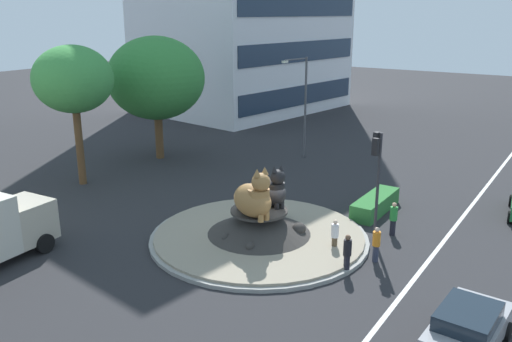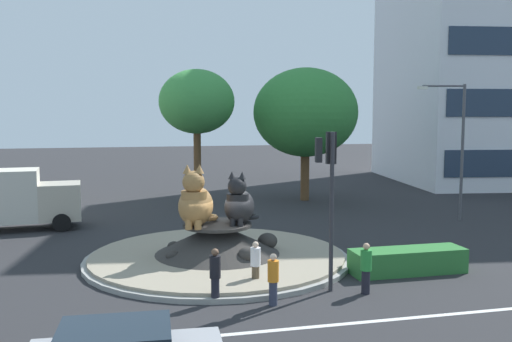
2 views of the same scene
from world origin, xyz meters
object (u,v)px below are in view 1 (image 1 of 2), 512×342
(cat_statue_tabby, at_px, (254,198))
(second_tree_near_tower, at_px, (156,78))
(pedestrian_white_shirt, at_px, (335,235))
(pedestrian_orange_shirt, at_px, (376,243))
(pedestrian_black_shirt, at_px, (347,253))
(cat_statue_black, at_px, (272,190))
(streetlight_arm, at_px, (303,100))
(sedan_on_far_lane, at_px, (468,327))
(broadleaf_tree_behind_island, at_px, (73,80))
(traffic_light_mast, at_px, (377,163))
(pedestrian_green_shirt, at_px, (393,218))

(cat_statue_tabby, bearing_deg, second_tree_near_tower, 162.30)
(pedestrian_white_shirt, bearing_deg, pedestrian_orange_shirt, 57.46)
(cat_statue_tabby, relative_size, pedestrian_orange_shirt, 1.57)
(pedestrian_orange_shirt, distance_m, pedestrian_white_shirt, 1.94)
(pedestrian_black_shirt, bearing_deg, second_tree_near_tower, -64.56)
(cat_statue_black, relative_size, pedestrian_black_shirt, 1.24)
(streetlight_arm, bearing_deg, second_tree_near_tower, -45.54)
(pedestrian_black_shirt, distance_m, sedan_on_far_lane, 6.12)
(cat_statue_black, height_order, pedestrian_orange_shirt, cat_statue_black)
(cat_statue_tabby, distance_m, broadleaf_tree_behind_island, 15.15)
(cat_statue_tabby, height_order, sedan_on_far_lane, cat_statue_tabby)
(cat_statue_tabby, distance_m, sedan_on_far_lane, 10.60)
(traffic_light_mast, distance_m, pedestrian_white_shirt, 3.88)
(pedestrian_black_shirt, bearing_deg, streetlight_arm, -94.18)
(traffic_light_mast, height_order, broadleaf_tree_behind_island, broadleaf_tree_behind_island)
(pedestrian_orange_shirt, bearing_deg, traffic_light_mast, -6.26)
(traffic_light_mast, relative_size, pedestrian_green_shirt, 3.12)
(cat_statue_black, relative_size, pedestrian_orange_shirt, 1.32)
(cat_statue_black, xyz_separation_m, pedestrian_green_shirt, (3.18, -4.99, -1.40))
(cat_statue_tabby, xyz_separation_m, pedestrian_orange_shirt, (1.69, -5.27, -1.55))
(broadleaf_tree_behind_island, xyz_separation_m, pedestrian_white_shirt, (-0.35, -17.77, -5.76))
(sedan_on_far_lane, bearing_deg, pedestrian_black_shirt, 66.07)
(streetlight_arm, bearing_deg, cat_statue_black, 34.86)
(sedan_on_far_lane, bearing_deg, pedestrian_white_shirt, 60.24)
(traffic_light_mast, xyz_separation_m, broadleaf_tree_behind_island, (-1.90, 18.69, 2.73))
(cat_statue_tabby, xyz_separation_m, sedan_on_far_lane, (-2.78, -10.11, -1.58))
(streetlight_arm, bearing_deg, sedan_on_far_lane, 53.51)
(traffic_light_mast, distance_m, second_tree_near_tower, 19.79)
(streetlight_arm, height_order, pedestrian_white_shirt, streetlight_arm)
(traffic_light_mast, height_order, pedestrian_white_shirt, traffic_light_mast)
(pedestrian_black_shirt, distance_m, pedestrian_white_shirt, 2.07)
(traffic_light_mast, relative_size, pedestrian_black_shirt, 3.05)
(broadleaf_tree_behind_island, bearing_deg, cat_statue_tabby, -97.67)
(broadleaf_tree_behind_island, relative_size, pedestrian_orange_shirt, 5.36)
(pedestrian_white_shirt, bearing_deg, cat_statue_tabby, -99.88)
(cat_statue_black, distance_m, streetlight_arm, 14.56)
(pedestrian_orange_shirt, distance_m, sedan_on_far_lane, 6.59)
(cat_statue_tabby, relative_size, pedestrian_black_shirt, 1.48)
(cat_statue_black, bearing_deg, broadleaf_tree_behind_island, -159.43)
(pedestrian_black_shirt, xyz_separation_m, pedestrian_white_shirt, (1.59, 1.32, -0.09))
(broadleaf_tree_behind_island, height_order, pedestrian_green_shirt, broadleaf_tree_behind_island)
(pedestrian_orange_shirt, bearing_deg, cat_statue_black, 57.93)
(pedestrian_white_shirt, bearing_deg, broadleaf_tree_behind_island, -126.56)
(second_tree_near_tower, bearing_deg, sedan_on_far_lane, -115.97)
(cat_statue_tabby, xyz_separation_m, second_tree_near_tower, (9.29, 14.66, 3.52))
(traffic_light_mast, relative_size, second_tree_near_tower, 0.59)
(traffic_light_mast, bearing_deg, streetlight_arm, -38.43)
(broadleaf_tree_behind_island, height_order, pedestrian_white_shirt, broadleaf_tree_behind_island)
(second_tree_near_tower, xyz_separation_m, pedestrian_orange_shirt, (-7.59, -19.93, -5.07))
(traffic_light_mast, height_order, pedestrian_black_shirt, traffic_light_mast)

